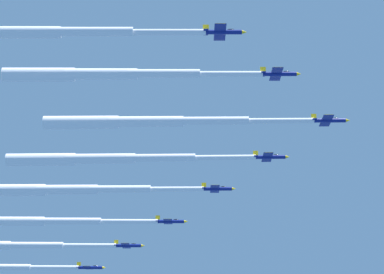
# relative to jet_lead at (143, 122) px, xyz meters

# --- Properties ---
(jet_lead) EXTENTS (13.69, 80.77, 4.49)m
(jet_lead) POSITION_rel_jet_lead_xyz_m (0.00, 0.00, 0.00)
(jet_lead) COLOR navy
(jet_port_inner) EXTENTS (14.03, 79.48, 4.50)m
(jet_port_inner) POSITION_rel_jet_lead_xyz_m (17.44, 12.04, 0.41)
(jet_port_inner) COLOR navy
(jet_starboard_inner) EXTENTS (12.50, 74.24, 4.55)m
(jet_starboard_inner) POSITION_rel_jet_lead_xyz_m (-15.38, 11.53, 1.49)
(jet_starboard_inner) COLOR navy
(jet_port_mid) EXTENTS (13.07, 74.83, 4.51)m
(jet_port_mid) POSITION_rel_jet_lead_xyz_m (34.04, 21.91, 1.05)
(jet_port_mid) COLOR navy
(jet_starboard_mid) EXTENTS (12.96, 78.83, 4.51)m
(jet_starboard_mid) POSITION_rel_jet_lead_xyz_m (-29.71, 30.29, -0.69)
(jet_starboard_mid) COLOR navy
(jet_port_outer) EXTENTS (12.93, 82.90, 4.59)m
(jet_port_outer) POSITION_rel_jet_lead_xyz_m (51.18, 40.07, 0.10)
(jet_port_outer) COLOR navy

